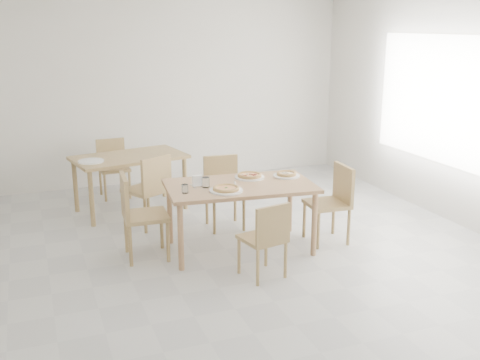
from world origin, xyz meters
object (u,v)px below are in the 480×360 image
object	(u,v)px
chair_west	(137,211)
pizza_margherita	(226,188)
chair_south	(267,235)
chair_back_n	(113,164)
chair_east	(334,198)
pizza_pepperoni	(250,175)
tumbler_a	(206,182)
plate_margherita	(226,191)
chair_back_s	(150,186)
tumbler_b	(185,189)
second_table	(129,162)
plate_empty	(91,161)
plate_mushroom	(286,176)
chair_north	(223,186)
main_table	(240,191)
pizza_mushroom	(286,174)
plate_pepperoni	(250,177)
napkin_holder	(197,181)

from	to	relation	value
chair_west	pizza_margherita	bearing A→B (deg)	-108.30
chair_south	chair_back_n	bearing A→B (deg)	-85.78
chair_east	pizza_pepperoni	distance (m)	1.00
pizza_pepperoni	tumbler_a	size ratio (longest dim) A/B	2.91
chair_south	plate_margherita	size ratio (longest dim) A/B	2.25
chair_east	plate_margherita	distance (m)	1.34
chair_west	chair_back_s	size ratio (longest dim) A/B	1.01
chair_back_n	tumbler_b	bearing A→B (deg)	-85.51
pizza_margherita	tumbler_b	xyz separation A→B (m)	(-0.41, 0.10, 0.01)
second_table	tumbler_a	bearing A→B (deg)	-85.51
chair_back_s	plate_empty	world-z (taller)	chair_back_s
plate_mushroom	chair_north	bearing A→B (deg)	127.82
main_table	tumbler_b	world-z (taller)	tumbler_b
pizza_margherita	chair_east	bearing A→B (deg)	2.26
pizza_mushroom	chair_south	bearing A→B (deg)	-125.08
pizza_margherita	second_table	size ratio (longest dim) A/B	0.21
chair_back_s	plate_empty	size ratio (longest dim) A/B	2.85
plate_margherita	tumbler_a	bearing A→B (deg)	125.40
chair_east	plate_margherita	bearing A→B (deg)	-84.42
plate_mushroom	pizza_pepperoni	bearing A→B (deg)	167.59
pizza_margherita	chair_north	bearing A→B (deg)	72.54
chair_east	plate_pepperoni	world-z (taller)	chair_east
main_table	pizza_pepperoni	distance (m)	0.30
chair_west	plate_margherita	distance (m)	0.96
pizza_pepperoni	chair_back_n	distance (m)	2.65
chair_west	second_table	distance (m)	1.65
chair_back_s	chair_north	bearing A→B (deg)	133.69
tumbler_b	second_table	bearing A→B (deg)	97.27
chair_back_n	chair_north	bearing A→B (deg)	-61.68
chair_west	pizza_pepperoni	world-z (taller)	chair_west
pizza_margherita	tumbler_a	xyz separation A→B (m)	(-0.15, 0.22, 0.02)
chair_west	chair_back_s	world-z (taller)	chair_west
chair_west	plate_mushroom	world-z (taller)	chair_west
chair_west	tumbler_b	world-z (taller)	chair_west
tumbler_a	chair_back_s	bearing A→B (deg)	110.48
plate_mushroom	tumbler_b	size ratio (longest dim) A/B	3.33
plate_margherita	pizza_pepperoni	distance (m)	0.58
chair_north	plate_mushroom	distance (m)	0.90
chair_back_s	plate_margherita	bearing A→B (deg)	83.89
pizza_pepperoni	chair_north	bearing A→B (deg)	100.76
chair_back_s	chair_back_n	world-z (taller)	chair_back_s
chair_north	plate_empty	world-z (taller)	chair_north
plate_margherita	tumbler_b	xyz separation A→B (m)	(-0.41, 0.10, 0.04)
chair_east	chair_back_n	xyz separation A→B (m)	(-2.08, 2.69, -0.04)
napkin_holder	chair_north	bearing A→B (deg)	54.12
chair_east	chair_back_s	distance (m)	2.20
plate_margherita	plate_pepperoni	bearing A→B (deg)	43.25
pizza_margherita	pizza_pepperoni	world-z (taller)	same
plate_mushroom	chair_east	bearing A→B (deg)	-27.68
plate_mushroom	plate_pepperoni	bearing A→B (deg)	167.59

